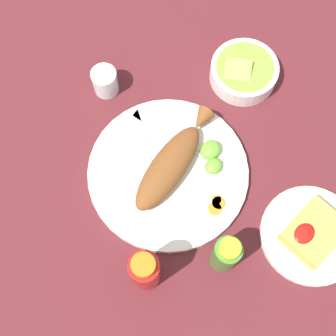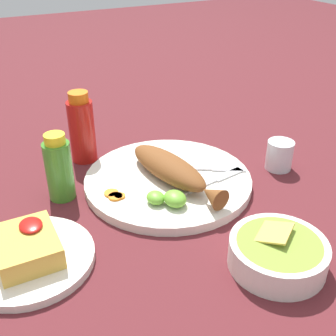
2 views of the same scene
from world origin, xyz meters
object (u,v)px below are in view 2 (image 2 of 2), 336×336
(main_plate, at_px, (168,180))
(fried_fish, at_px, (172,169))
(side_plate_fries, at_px, (30,259))
(salt_cup, at_px, (279,157))
(fork_near, at_px, (207,169))
(hot_sauce_bottle_red, at_px, (82,129))
(fork_far, at_px, (212,181))
(guacamole_bowl, at_px, (278,252))
(hot_sauce_bottle_green, at_px, (59,168))

(main_plate, bearing_deg, fried_fish, -169.20)
(side_plate_fries, bearing_deg, salt_cup, -84.35)
(fork_near, bearing_deg, main_plate, -158.97)
(fried_fish, height_order, fork_near, fried_fish)
(hot_sauce_bottle_red, distance_m, salt_cup, 0.43)
(fried_fish, relative_size, fork_near, 1.56)
(fried_fish, height_order, fork_far, fried_fish)
(main_plate, distance_m, guacamole_bowl, 0.29)
(fork_near, relative_size, hot_sauce_bottle_red, 1.06)
(fork_far, bearing_deg, fork_near, 58.85)
(salt_cup, xyz_separation_m, guacamole_bowl, (-0.23, 0.20, -0.00))
(fork_near, height_order, guacamole_bowl, guacamole_bowl)
(fried_fish, relative_size, fork_far, 1.42)
(fork_far, height_order, hot_sauce_bottle_red, hot_sauce_bottle_red)
(main_plate, height_order, fork_far, fork_far)
(main_plate, relative_size, hot_sauce_bottle_red, 2.12)
(hot_sauce_bottle_red, height_order, guacamole_bowl, hot_sauce_bottle_red)
(hot_sauce_bottle_green, xyz_separation_m, salt_cup, (-0.11, -0.44, -0.04))
(fried_fish, xyz_separation_m, salt_cup, (-0.04, -0.24, -0.01))
(main_plate, relative_size, guacamole_bowl, 2.24)
(main_plate, bearing_deg, fork_far, -131.23)
(hot_sauce_bottle_green, bearing_deg, hot_sauce_bottle_red, -33.89)
(fork_near, height_order, fork_far, same)
(fork_far, relative_size, hot_sauce_bottle_red, 1.17)
(fried_fish, bearing_deg, side_plate_fries, 96.13)
(fried_fish, xyz_separation_m, hot_sauce_bottle_green, (0.07, 0.20, 0.02))
(main_plate, distance_m, fork_near, 0.09)
(fork_far, distance_m, hot_sauce_bottle_red, 0.31)
(main_plate, xyz_separation_m, salt_cup, (-0.05, -0.24, 0.02))
(fried_fish, height_order, side_plate_fries, fried_fish)
(hot_sauce_bottle_red, bearing_deg, side_plate_fries, 147.71)
(fork_far, distance_m, side_plate_fries, 0.37)
(salt_cup, height_order, guacamole_bowl, salt_cup)
(main_plate, relative_size, fork_far, 1.82)
(hot_sauce_bottle_red, distance_m, hot_sauce_bottle_green, 0.15)
(fork_far, bearing_deg, salt_cup, -6.65)
(fried_fish, distance_m, fork_near, 0.09)
(hot_sauce_bottle_green, relative_size, guacamole_bowl, 0.89)
(salt_cup, height_order, side_plate_fries, salt_cup)
(fried_fish, height_order, salt_cup, same)
(fried_fish, bearing_deg, hot_sauce_bottle_red, 20.98)
(fork_far, bearing_deg, main_plate, 129.59)
(fork_near, height_order, hot_sauce_bottle_green, hot_sauce_bottle_green)
(hot_sauce_bottle_red, bearing_deg, salt_cup, -122.74)
(guacamole_bowl, bearing_deg, fork_near, -9.30)
(main_plate, bearing_deg, salt_cup, -101.85)
(main_plate, distance_m, salt_cup, 0.25)
(fried_fish, xyz_separation_m, fork_near, (0.00, -0.08, -0.02))
(main_plate, xyz_separation_m, fork_near, (-0.01, -0.09, 0.01))
(fork_near, distance_m, hot_sauce_bottle_red, 0.29)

